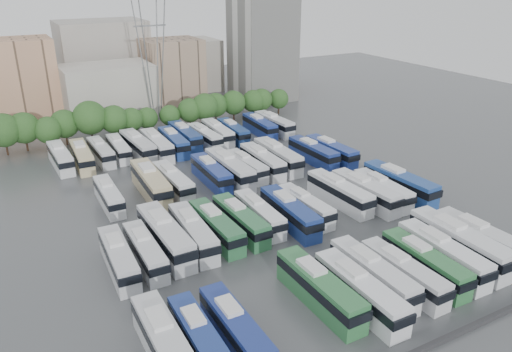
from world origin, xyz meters
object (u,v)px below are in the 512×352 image
bus_r1_s1 (145,251)px  bus_r3_s0 (60,157)px  bus_r0_s12 (482,240)px  bus_r3_s5 (157,145)px  bus_r3_s2 (101,152)px  bus_r1_s12 (383,190)px  bus_r1_s5 (240,220)px  bus_r3_s10 (233,131)px  bus_r1_s10 (340,192)px  bus_r2_s4 (173,181)px  bus_r0_s7 (373,274)px  bus_r2_s7 (229,169)px  bus_r3_s4 (138,146)px  bus_r3_s12 (260,126)px  bus_r2_s12 (313,152)px  bus_r1_s11 (365,192)px  bus_r3_s9 (218,133)px  bus_r0_s5 (320,288)px  bus_r0_s9 (425,263)px  bus_r1_s3 (193,232)px  bus_r2_s3 (151,183)px  bus_r0_s2 (236,329)px  bus_r1_s13 (400,183)px  bus_r3_s8 (204,137)px  bus_r1_s6 (259,214)px  apartment_tower (262,49)px  bus_r2_s1 (109,196)px  bus_r2_s13 (331,151)px  bus_r2_s6 (211,173)px  bus_r3_s7 (185,136)px  bus_r3_s6 (174,142)px  bus_r0_s1 (200,339)px  bus_r0_s6 (360,291)px  bus_r2_s8 (246,166)px  bus_r0_s8 (403,273)px  bus_r2_s9 (262,161)px  bus_r1_s4 (216,226)px  bus_r0_s0 (165,344)px  bus_r3_s1 (82,156)px  bus_r0_s10 (443,254)px  bus_r3_s3 (119,148)px

bus_r1_s1 → bus_r3_s0: 37.62m
bus_r0_s12 → bus_r3_s5: size_ratio=1.01×
bus_r3_s2 → bus_r1_s12: bearing=-50.1°
bus_r1_s5 → bus_r3_s10: size_ratio=1.03×
bus_r1_s10 → bus_r2_s4: bearing=139.1°
bus_r0_s7 → bus_r2_s7: bearing=91.0°
bus_r3_s4 → bus_r3_s10: bus_r3_s4 is taller
bus_r3_s12 → bus_r2_s12: bearing=-87.0°
bus_r3_s2 → bus_r3_s10: size_ratio=0.98×
bus_r2_s7 → bus_r3_s2: bearing=129.9°
bus_r1_s11 → bus_r3_s9: size_ratio=1.05×
bus_r2_s7 → bus_r0_s5: bearing=-100.6°
bus_r0_s9 → bus_r1_s3: bearing=138.5°
bus_r1_s11 → bus_r2_s3: bus_r2_s3 is taller
bus_r0_s2 → bus_r1_s13: 40.55m
bus_r1_s11 → bus_r3_s8: bus_r1_s11 is taller
bus_r0_s2 → bus_r1_s6: bus_r0_s2 is taller
bus_r0_s12 → bus_r3_s9: size_ratio=1.07×
bus_r2_s4 → bus_r3_s12: size_ratio=1.01×
apartment_tower → bus_r1_s12: bearing=-103.8°
bus_r1_s3 → bus_r1_s5: bus_r1_s3 is taller
bus_r0_s5 → bus_r2_s12: bearing=55.7°
bus_r1_s1 → bus_r2_s1: bearing=90.7°
apartment_tower → bus_r2_s13: bearing=-104.7°
bus_r2_s4 → bus_r2_s6: 6.61m
bus_r3_s8 → bus_r3_s9: 3.39m
bus_r2_s3 → bus_r3_s5: bus_r2_s3 is taller
bus_r2_s3 → bus_r3_s12: (29.53, 18.97, -0.27)m
bus_r0_s2 → bus_r3_s2: size_ratio=1.01×
bus_r0_s9 → bus_r3_s7: bus_r3_s7 is taller
bus_r3_s10 → bus_r3_s6: bearing=-173.3°
bus_r0_s1 → bus_r3_s4: bus_r3_s4 is taller
bus_r0_s6 → bus_r3_s10: 56.67m
bus_r3_s6 → bus_r2_s3: bearing=-117.4°
bus_r2_s8 → bus_r3_s9: bearing=77.9°
bus_r0_s8 → bus_r3_s5: (-9.89, 53.31, 0.18)m
bus_r0_s12 → bus_r2_s9: bus_r0_s12 is taller
bus_r0_s5 → bus_r3_s5: 51.51m
bus_r0_s9 → bus_r2_s4: size_ratio=0.99×
bus_r2_s1 → bus_r3_s9: bearing=37.6°
bus_r0_s2 → bus_r0_s7: (16.75, 0.78, 0.11)m
bus_r1_s4 → bus_r3_s6: 35.21m
bus_r2_s13 → bus_r3_s7: 28.75m
bus_r0_s0 → bus_r1_s12: bearing=23.0°
bus_r1_s12 → bus_r2_s12: (0.17, 18.24, 0.12)m
bus_r1_s6 → bus_r3_s1: (-16.48, 34.32, 0.14)m
bus_r0_s10 → bus_r3_s12: bearing=85.2°
bus_r0_s5 → bus_r3_s1: size_ratio=1.04×
bus_r2_s12 → bus_r3_s3: (-29.75, 19.44, -0.19)m
bus_r2_s8 → bus_r0_s5: bearing=-107.9°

